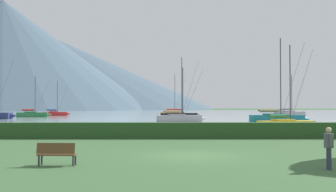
{
  "coord_description": "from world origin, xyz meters",
  "views": [
    {
      "loc": [
        -1.32,
        -19.84,
        2.44
      ],
      "look_at": [
        -0.89,
        55.0,
        4.44
      ],
      "focal_mm": 42.66,
      "sensor_mm": 36.0,
      "label": 1
    }
  ],
  "objects_px": {
    "sailboat_slip_7": "(33,114)",
    "sailboat_slip_8": "(290,113)",
    "sailboat_slip_3": "(173,114)",
    "sailboat_slip_11": "(287,124)",
    "sailboat_slip_4": "(56,113)",
    "sailboat_slip_6": "(277,118)",
    "sailboat_slip_0": "(180,118)",
    "sailboat_slip_1": "(179,115)",
    "park_bench_near_path": "(57,153)",
    "person_seated_viewer": "(329,145)"
  },
  "relations": [
    {
      "from": "person_seated_viewer",
      "to": "park_bench_near_path",
      "type": "bearing_deg",
      "value": -178.45
    },
    {
      "from": "sailboat_slip_1",
      "to": "sailboat_slip_3",
      "type": "bearing_deg",
      "value": 89.25
    },
    {
      "from": "sailboat_slip_4",
      "to": "sailboat_slip_7",
      "type": "xyz_separation_m",
      "value": [
        -1.44,
        -14.04,
        0.04
      ]
    },
    {
      "from": "sailboat_slip_7",
      "to": "sailboat_slip_11",
      "type": "distance_m",
      "value": 67.69
    },
    {
      "from": "sailboat_slip_3",
      "to": "sailboat_slip_6",
      "type": "relative_size",
      "value": 0.85
    },
    {
      "from": "sailboat_slip_0",
      "to": "sailboat_slip_1",
      "type": "height_order",
      "value": "sailboat_slip_1"
    },
    {
      "from": "sailboat_slip_3",
      "to": "park_bench_near_path",
      "type": "height_order",
      "value": "sailboat_slip_3"
    },
    {
      "from": "sailboat_slip_3",
      "to": "sailboat_slip_4",
      "type": "xyz_separation_m",
      "value": [
        -31.76,
        3.03,
        0.0
      ]
    },
    {
      "from": "park_bench_near_path",
      "to": "person_seated_viewer",
      "type": "height_order",
      "value": "person_seated_viewer"
    },
    {
      "from": "sailboat_slip_0",
      "to": "sailboat_slip_4",
      "type": "height_order",
      "value": "sailboat_slip_4"
    },
    {
      "from": "sailboat_slip_1",
      "to": "sailboat_slip_7",
      "type": "bearing_deg",
      "value": 155.81
    },
    {
      "from": "sailboat_slip_0",
      "to": "sailboat_slip_1",
      "type": "xyz_separation_m",
      "value": [
        0.53,
        17.81,
        0.07
      ]
    },
    {
      "from": "sailboat_slip_0",
      "to": "person_seated_viewer",
      "type": "distance_m",
      "value": 47.25
    },
    {
      "from": "person_seated_viewer",
      "to": "sailboat_slip_4",
      "type": "bearing_deg",
      "value": 118.79
    },
    {
      "from": "sailboat_slip_4",
      "to": "sailboat_slip_11",
      "type": "bearing_deg",
      "value": -68.05
    },
    {
      "from": "park_bench_near_path",
      "to": "person_seated_viewer",
      "type": "bearing_deg",
      "value": -2.25
    },
    {
      "from": "sailboat_slip_7",
      "to": "sailboat_slip_0",
      "type": "bearing_deg",
      "value": -55.43
    },
    {
      "from": "sailboat_slip_0",
      "to": "sailboat_slip_8",
      "type": "xyz_separation_m",
      "value": [
        29.31,
        38.31,
        0.07
      ]
    },
    {
      "from": "sailboat_slip_3",
      "to": "sailboat_slip_6",
      "type": "distance_m",
      "value": 48.19
    },
    {
      "from": "sailboat_slip_4",
      "to": "sailboat_slip_6",
      "type": "xyz_separation_m",
      "value": [
        46.29,
        -48.97,
        0.13
      ]
    },
    {
      "from": "sailboat_slip_0",
      "to": "park_bench_near_path",
      "type": "relative_size",
      "value": 5.29
    },
    {
      "from": "sailboat_slip_0",
      "to": "sailboat_slip_3",
      "type": "height_order",
      "value": "sailboat_slip_3"
    },
    {
      "from": "sailboat_slip_3",
      "to": "sailboat_slip_11",
      "type": "height_order",
      "value": "sailboat_slip_3"
    },
    {
      "from": "sailboat_slip_3",
      "to": "sailboat_slip_11",
      "type": "bearing_deg",
      "value": -90.77
    },
    {
      "from": "sailboat_slip_0",
      "to": "sailboat_slip_3",
      "type": "xyz_separation_m",
      "value": [
        -0.23,
        42.32,
        -0.04
      ]
    },
    {
      "from": "sailboat_slip_0",
      "to": "sailboat_slip_4",
      "type": "bearing_deg",
      "value": 115.99
    },
    {
      "from": "sailboat_slip_7",
      "to": "sailboat_slip_8",
      "type": "distance_m",
      "value": 63.13
    },
    {
      "from": "sailboat_slip_4",
      "to": "person_seated_viewer",
      "type": "height_order",
      "value": "sailboat_slip_4"
    },
    {
      "from": "sailboat_slip_0",
      "to": "sailboat_slip_1",
      "type": "bearing_deg",
      "value": 79.1
    },
    {
      "from": "sailboat_slip_1",
      "to": "sailboat_slip_7",
      "type": "relative_size",
      "value": 1.3
    },
    {
      "from": "sailboat_slip_4",
      "to": "sailboat_slip_6",
      "type": "height_order",
      "value": "sailboat_slip_6"
    },
    {
      "from": "sailboat_slip_4",
      "to": "sailboat_slip_7",
      "type": "distance_m",
      "value": 14.11
    },
    {
      "from": "sailboat_slip_8",
      "to": "park_bench_near_path",
      "type": "relative_size",
      "value": 6.46
    },
    {
      "from": "sailboat_slip_1",
      "to": "sailboat_slip_7",
      "type": "height_order",
      "value": "sailboat_slip_1"
    },
    {
      "from": "sailboat_slip_1",
      "to": "sailboat_slip_6",
      "type": "relative_size",
      "value": 0.98
    },
    {
      "from": "sailboat_slip_8",
      "to": "sailboat_slip_0",
      "type": "bearing_deg",
      "value": -141.63
    },
    {
      "from": "sailboat_slip_3",
      "to": "sailboat_slip_8",
      "type": "distance_m",
      "value": 29.81
    },
    {
      "from": "sailboat_slip_4",
      "to": "person_seated_viewer",
      "type": "relative_size",
      "value": 5.74
    },
    {
      "from": "sailboat_slip_8",
      "to": "sailboat_slip_1",
      "type": "bearing_deg",
      "value": -158.75
    },
    {
      "from": "sailboat_slip_0",
      "to": "sailboat_slip_8",
      "type": "distance_m",
      "value": 48.24
    },
    {
      "from": "sailboat_slip_6",
      "to": "park_bench_near_path",
      "type": "xyz_separation_m",
      "value": [
        -21.02,
        -42.32,
        -0.22
      ]
    },
    {
      "from": "sailboat_slip_7",
      "to": "sailboat_slip_11",
      "type": "relative_size",
      "value": 1.05
    },
    {
      "from": "sailboat_slip_4",
      "to": "sailboat_slip_8",
      "type": "distance_m",
      "value": 61.69
    },
    {
      "from": "sailboat_slip_1",
      "to": "sailboat_slip_4",
      "type": "distance_m",
      "value": 42.6
    },
    {
      "from": "sailboat_slip_8",
      "to": "sailboat_slip_11",
      "type": "bearing_deg",
      "value": -121.87
    },
    {
      "from": "sailboat_slip_0",
      "to": "sailboat_slip_7",
      "type": "xyz_separation_m",
      "value": [
        -33.43,
        31.31,
        0.01
      ]
    },
    {
      "from": "sailboat_slip_6",
      "to": "sailboat_slip_8",
      "type": "height_order",
      "value": "sailboat_slip_6"
    },
    {
      "from": "park_bench_near_path",
      "to": "sailboat_slip_11",
      "type": "bearing_deg",
      "value": 59.73
    },
    {
      "from": "sailboat_slip_6",
      "to": "sailboat_slip_7",
      "type": "bearing_deg",
      "value": 144.3
    },
    {
      "from": "sailboat_slip_6",
      "to": "sailboat_slip_8",
      "type": "bearing_deg",
      "value": 70.82
    }
  ]
}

